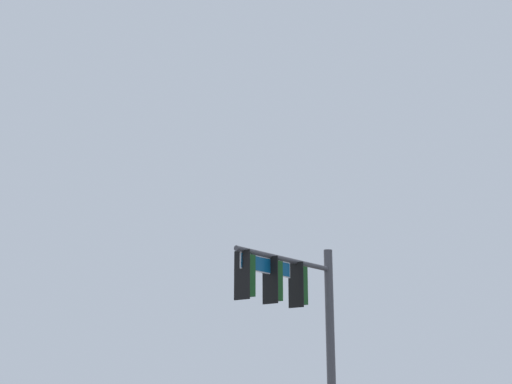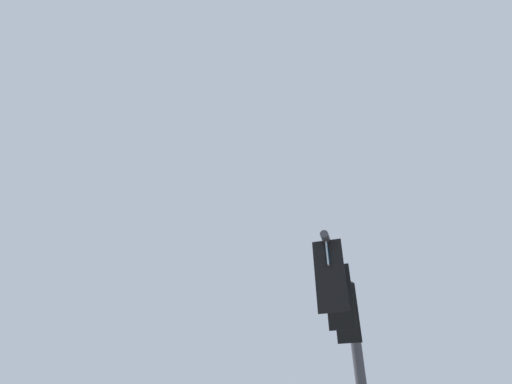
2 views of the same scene
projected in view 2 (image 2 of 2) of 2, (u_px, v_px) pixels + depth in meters
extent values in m
cylinder|color=#47474C|center=(340.00, 276.00, 8.82)|extent=(4.36, 0.92, 0.15)
cube|color=black|center=(346.00, 312.00, 8.84)|extent=(0.12, 0.52, 1.30)
cube|color=#144719|center=(347.00, 315.00, 8.99)|extent=(0.41, 0.38, 1.10)
cylinder|color=#144719|center=(344.00, 288.00, 9.32)|extent=(0.04, 0.04, 0.12)
cylinder|color=red|center=(347.00, 303.00, 9.33)|extent=(0.07, 0.22, 0.22)
cylinder|color=#392D05|center=(348.00, 317.00, 9.15)|extent=(0.07, 0.22, 0.22)
cylinder|color=black|center=(350.00, 332.00, 8.98)|extent=(0.07, 0.22, 0.22)
cube|color=black|center=(339.00, 296.00, 7.87)|extent=(0.12, 0.52, 1.30)
cube|color=#144719|center=(340.00, 299.00, 8.02)|extent=(0.41, 0.38, 1.10)
cylinder|color=#144719|center=(337.00, 270.00, 8.35)|extent=(0.04, 0.04, 0.12)
cylinder|color=red|center=(340.00, 286.00, 8.36)|extent=(0.07, 0.22, 0.22)
cylinder|color=#392D05|center=(342.00, 302.00, 8.18)|extent=(0.07, 0.22, 0.22)
cylinder|color=black|center=(344.00, 318.00, 8.00)|extent=(0.07, 0.22, 0.22)
cube|color=black|center=(330.00, 275.00, 6.89)|extent=(0.12, 0.52, 1.30)
cube|color=#144719|center=(331.00, 279.00, 7.04)|extent=(0.41, 0.38, 1.10)
cylinder|color=#144719|center=(328.00, 247.00, 7.37)|extent=(0.04, 0.04, 0.12)
cylinder|color=red|center=(331.00, 265.00, 7.38)|extent=(0.07, 0.22, 0.22)
cylinder|color=#392D05|center=(333.00, 282.00, 7.20)|extent=(0.07, 0.22, 0.22)
cylinder|color=black|center=(335.00, 300.00, 7.03)|extent=(0.07, 0.22, 0.22)
cube|color=#0A4C7F|center=(336.00, 274.00, 7.92)|extent=(2.12, 0.42, 0.38)
cube|color=white|center=(336.00, 274.00, 7.92)|extent=(2.18, 0.41, 0.44)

